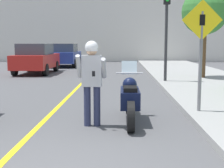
{
  "coord_description": "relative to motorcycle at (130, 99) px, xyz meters",
  "views": [
    {
      "loc": [
        1.11,
        -3.68,
        1.69
      ],
      "look_at": [
        0.89,
        3.16,
        0.8
      ],
      "focal_mm": 50.0,
      "sensor_mm": 36.0,
      "label": 1
    }
  ],
  "objects": [
    {
      "name": "traffic_light",
      "position": [
        1.65,
        6.36,
        2.33
      ],
      "size": [
        0.26,
        0.3,
        3.89
      ],
      "color": "#2D2D30",
      "rests_on": "sidewalk_curb"
    },
    {
      "name": "motorcycle",
      "position": [
        0.0,
        0.0,
        0.0
      ],
      "size": [
        0.62,
        2.24,
        1.29
      ],
      "color": "black",
      "rests_on": "ground"
    },
    {
      "name": "parked_car_blue",
      "position": [
        -4.33,
        16.18,
        0.36
      ],
      "size": [
        1.88,
        4.2,
        1.68
      ],
      "color": "black",
      "rests_on": "ground"
    },
    {
      "name": "road_center_line",
      "position": [
        -1.88,
        3.03,
        -0.5
      ],
      "size": [
        0.12,
        36.0,
        0.01
      ],
      "color": "yellow",
      "rests_on": "ground"
    },
    {
      "name": "person_biker",
      "position": [
        -0.78,
        -0.39,
        0.58
      ],
      "size": [
        0.59,
        0.48,
        1.75
      ],
      "color": "#282D4C",
      "rests_on": "ground"
    },
    {
      "name": "building_backdrop",
      "position": [
        -1.28,
        23.03,
        4.46
      ],
      "size": [
        28.0,
        1.2,
        9.92
      ],
      "color": "beige",
      "rests_on": "ground"
    },
    {
      "name": "crossing_sign",
      "position": [
        1.62,
        0.5,
        1.16
      ],
      "size": [
        0.91,
        0.08,
        2.53
      ],
      "color": "slate",
      "rests_on": "sidewalk_curb"
    },
    {
      "name": "street_tree",
      "position": [
        3.55,
        7.76,
        2.59
      ],
      "size": [
        2.06,
        2.06,
        4.01
      ],
      "color": "brown",
      "rests_on": "sidewalk_curb"
    },
    {
      "name": "parked_car_red",
      "position": [
        -5.02,
        10.84,
        0.36
      ],
      "size": [
        1.88,
        4.2,
        1.68
      ],
      "color": "black",
      "rests_on": "ground"
    }
  ]
}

